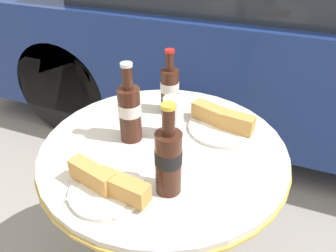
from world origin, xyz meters
TOP-DOWN VIEW (x-y plane):
  - bistro_table at (0.00, 0.00)m, footprint 0.78×0.78m
  - cola_bottle_left at (-0.11, 0.00)m, footprint 0.07×0.07m
  - cola_bottle_right at (-0.06, 0.21)m, footprint 0.07×0.07m
  - cola_bottle_center at (0.09, -0.17)m, footprint 0.07×0.07m
  - drinking_glass at (0.01, 0.06)m, footprint 0.07×0.07m
  - lunch_plate_near at (-0.06, -0.24)m, footprint 0.24×0.20m
  - lunch_plate_far at (0.15, 0.16)m, footprint 0.23×0.23m
  - parked_car at (0.20, 1.65)m, footprint 4.29×1.73m

SIDE VIEW (x-z plane):
  - bistro_table at x=0.00m, z-range 0.23..0.97m
  - parked_car at x=0.20m, z-range -0.03..1.32m
  - lunch_plate_far at x=0.15m, z-range 0.73..0.80m
  - lunch_plate_near at x=-0.06m, z-range 0.73..0.80m
  - drinking_glass at x=0.01m, z-range 0.74..0.88m
  - cola_bottle_right at x=-0.06m, z-range 0.72..0.95m
  - cola_bottle_left at x=-0.11m, z-range 0.72..0.97m
  - cola_bottle_center at x=0.09m, z-range 0.72..0.98m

